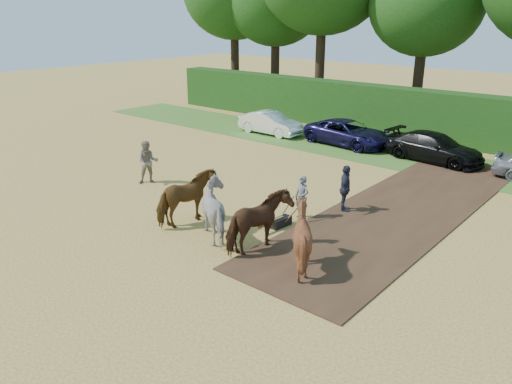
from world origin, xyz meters
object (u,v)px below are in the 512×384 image
(parked_cars, at_px, (447,151))
(plough_team, at_px, (241,216))
(spectator_near, at_px, (148,162))
(spectator_far, at_px, (345,189))

(parked_cars, bearing_deg, plough_team, -97.38)
(spectator_near, xyz_separation_m, spectator_far, (8.58, 2.77, -0.05))
(spectator_far, relative_size, plough_team, 0.28)
(spectator_far, height_order, parked_cars, spectator_far)
(plough_team, bearing_deg, spectator_near, 165.21)
(spectator_near, relative_size, parked_cars, 0.07)
(spectator_far, distance_m, parked_cars, 8.94)
(plough_team, distance_m, parked_cars, 13.77)
(spectator_far, xyz_separation_m, plough_team, (-1.14, -4.74, 0.05))
(spectator_near, xyz_separation_m, parked_cars, (9.21, 11.69, -0.27))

